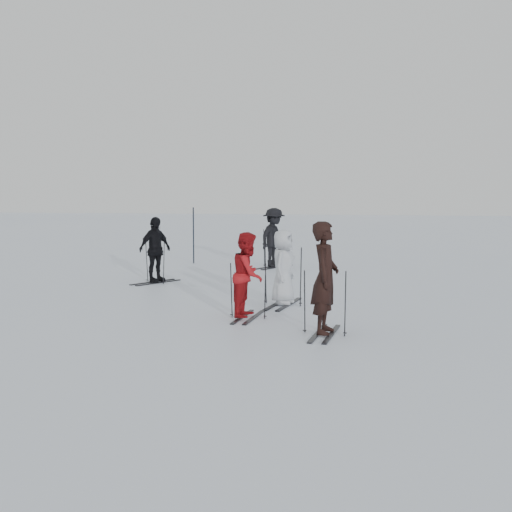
# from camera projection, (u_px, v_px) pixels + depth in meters

# --- Properties ---
(ground) EXTENTS (120.00, 120.00, 0.00)m
(ground) POSITION_uv_depth(u_px,v_px,m) (247.00, 304.00, 14.42)
(ground) COLOR silver
(ground) RESTS_ON ground
(skier_near_dark) EXTENTS (0.52, 0.75, 1.98)m
(skier_near_dark) POSITION_uv_depth(u_px,v_px,m) (325.00, 279.00, 11.27)
(skier_near_dark) COLOR black
(skier_near_dark) RESTS_ON ground
(skier_red) EXTENTS (0.67, 0.85, 1.69)m
(skier_red) POSITION_uv_depth(u_px,v_px,m) (248.00, 276.00, 12.81)
(skier_red) COLOR maroon
(skier_red) RESTS_ON ground
(skier_grey) EXTENTS (0.62, 0.87, 1.66)m
(skier_grey) POSITION_uv_depth(u_px,v_px,m) (283.00, 268.00, 14.32)
(skier_grey) COLOR #B5BABF
(skier_grey) RESTS_ON ground
(skier_uphill_left) EXTENTS (0.90, 1.14, 1.81)m
(skier_uphill_left) POSITION_uv_depth(u_px,v_px,m) (155.00, 250.00, 17.82)
(skier_uphill_left) COLOR black
(skier_uphill_left) RESTS_ON ground
(skier_uphill_far) EXTENTS (1.19, 1.46, 1.97)m
(skier_uphill_far) POSITION_uv_depth(u_px,v_px,m) (274.00, 238.00, 21.51)
(skier_uphill_far) COLOR black
(skier_uphill_far) RESTS_ON ground
(skis_near_dark) EXTENTS (1.67, 0.96, 1.18)m
(skis_near_dark) POSITION_uv_depth(u_px,v_px,m) (325.00, 302.00, 11.31)
(skis_near_dark) COLOR black
(skis_near_dark) RESTS_ON ground
(skis_red) EXTENTS (1.60, 0.89, 1.14)m
(skis_red) POSITION_uv_depth(u_px,v_px,m) (248.00, 290.00, 12.84)
(skis_red) COLOR black
(skis_red) RESTS_ON ground
(skis_grey) EXTENTS (1.95, 1.19, 1.34)m
(skis_grey) POSITION_uv_depth(u_px,v_px,m) (283.00, 275.00, 14.34)
(skis_grey) COLOR black
(skis_grey) RESTS_ON ground
(skis_uphill_left) EXTENTS (1.85, 1.54, 1.19)m
(skis_uphill_left) POSITION_uv_depth(u_px,v_px,m) (155.00, 262.00, 17.85)
(skis_uphill_left) COLOR black
(skis_uphill_left) RESTS_ON ground
(skis_uphill_far) EXTENTS (2.05, 1.63, 1.32)m
(skis_uphill_far) POSITION_uv_depth(u_px,v_px,m) (274.00, 248.00, 21.55)
(skis_uphill_far) COLOR black
(skis_uphill_far) RESTS_ON ground
(piste_marker) EXTENTS (0.06, 0.06, 1.99)m
(piste_marker) POSITION_uv_depth(u_px,v_px,m) (193.00, 235.00, 22.78)
(piste_marker) COLOR black
(piste_marker) RESTS_ON ground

